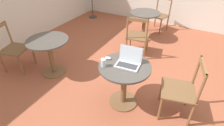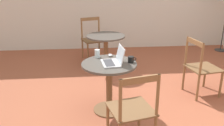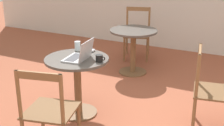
% 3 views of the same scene
% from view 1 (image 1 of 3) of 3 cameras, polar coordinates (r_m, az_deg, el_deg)
% --- Properties ---
extents(ground_plane, '(16.00, 16.00, 0.00)m').
position_cam_1_polar(ground_plane, '(3.20, 8.49, -7.70)').
color(ground_plane, '#9E5138').
extents(cafe_table_near, '(0.75, 0.75, 0.72)m').
position_cam_1_polar(cafe_table_near, '(2.57, 4.04, -4.39)').
color(cafe_table_near, brown).
rests_on(cafe_table_near, ground_plane).
extents(cafe_table_mid, '(0.75, 0.75, 0.72)m').
position_cam_1_polar(cafe_table_mid, '(4.64, 10.54, 13.71)').
color(cafe_table_mid, brown).
rests_on(cafe_table_mid, ground_plane).
extents(cafe_table_far, '(0.75, 0.75, 0.72)m').
position_cam_1_polar(cafe_table_far, '(3.42, -19.79, 4.32)').
color(cafe_table_far, brown).
rests_on(cafe_table_far, ground_plane).
extents(chair_near_front, '(0.55, 0.55, 0.92)m').
position_cam_1_polar(chair_near_front, '(2.63, 21.86, -8.22)').
color(chair_near_front, brown).
rests_on(chair_near_front, ground_plane).
extents(chair_mid_left, '(0.53, 0.53, 0.92)m').
position_cam_1_polar(chair_mid_left, '(3.89, 8.36, 8.63)').
color(chair_mid_left, brown).
rests_on(chair_mid_left, ground_plane).
extents(chair_mid_right, '(0.56, 0.56, 0.92)m').
position_cam_1_polar(chair_mid_right, '(5.31, 15.32, 14.96)').
color(chair_mid_right, brown).
rests_on(chair_mid_right, ground_plane).
extents(chair_far_back, '(0.58, 0.58, 0.92)m').
position_cam_1_polar(chair_far_back, '(3.90, -29.69, 4.22)').
color(chair_far_back, brown).
rests_on(chair_far_back, ground_plane).
extents(laptop, '(0.30, 0.36, 0.23)m').
position_cam_1_polar(laptop, '(2.46, 5.44, 0.51)').
color(laptop, '#B7B7BC').
rests_on(laptop, cafe_table_near).
extents(mouse, '(0.06, 0.10, 0.03)m').
position_cam_1_polar(mouse, '(2.58, -1.29, 1.67)').
color(mouse, '#B7B7BC').
rests_on(mouse, cafe_table_near).
extents(mug, '(0.12, 0.08, 0.08)m').
position_cam_1_polar(mug, '(2.66, 6.83, 3.13)').
color(mug, black).
rests_on(mug, cafe_table_near).
extents(drinking_glass, '(0.07, 0.07, 0.11)m').
position_cam_1_polar(drinking_glass, '(2.41, -2.80, 0.11)').
color(drinking_glass, silver).
rests_on(drinking_glass, cafe_table_near).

